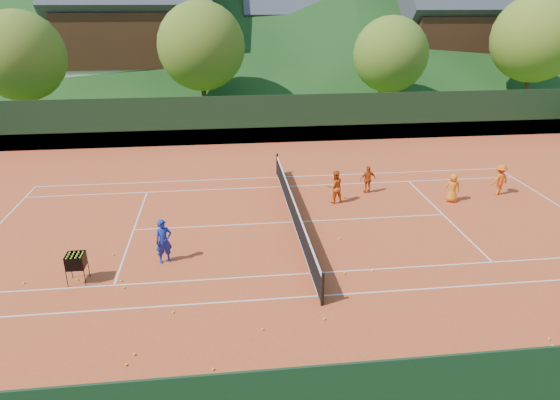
{
  "coord_description": "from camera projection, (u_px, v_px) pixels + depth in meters",
  "views": [
    {
      "loc": [
        -2.73,
        -18.36,
        8.59
      ],
      "look_at": [
        -0.56,
        0.0,
        1.02
      ],
      "focal_mm": 32.0,
      "sensor_mm": 36.0,
      "label": 1
    }
  ],
  "objects": [
    {
      "name": "tennis_ball_18",
      "position": [
        553.0,
        346.0,
        13.14
      ],
      "size": [
        0.07,
        0.07,
        0.07
      ],
      "primitive_type": "sphere",
      "color": "#C9E926",
      "rests_on": "clay_court"
    },
    {
      "name": "chalet_mid",
      "position": [
        305.0,
        35.0,
        50.43
      ],
      "size": [
        12.65,
        8.82,
        11.45
      ],
      "color": "beige",
      "rests_on": "ground"
    },
    {
      "name": "student_c",
      "position": [
        453.0,
        188.0,
        22.21
      ],
      "size": [
        0.75,
        0.61,
        1.32
      ],
      "primitive_type": "imported",
      "rotation": [
        0.0,
        0.0,
        2.81
      ],
      "color": "orange",
      "rests_on": "clay_court"
    },
    {
      "name": "tennis_ball_17",
      "position": [
        213.0,
        369.0,
        12.31
      ],
      "size": [
        0.07,
        0.07,
        0.07
      ],
      "primitive_type": "sphere",
      "color": "#C9E926",
      "rests_on": "clay_court"
    },
    {
      "name": "tennis_ball_6",
      "position": [
        344.0,
        274.0,
        16.55
      ],
      "size": [
        0.07,
        0.07,
        0.07
      ],
      "primitive_type": "sphere",
      "color": "#C9E926",
      "rests_on": "clay_court"
    },
    {
      "name": "chalet_left",
      "position": [
        137.0,
        32.0,
        44.77
      ],
      "size": [
        13.8,
        9.93,
        12.92
      ],
      "color": "beige",
      "rests_on": "ground"
    },
    {
      "name": "student_d",
      "position": [
        500.0,
        180.0,
        22.99
      ],
      "size": [
        1.06,
        0.78,
        1.46
      ],
      "primitive_type": "imported",
      "rotation": [
        0.0,
        0.0,
        3.42
      ],
      "color": "orange",
      "rests_on": "clay_court"
    },
    {
      "name": "tennis_ball_11",
      "position": [
        113.0,
        254.0,
        17.78
      ],
      "size": [
        0.07,
        0.07,
        0.07
      ],
      "primitive_type": "sphere",
      "color": "#C9E926",
      "rests_on": "clay_court"
    },
    {
      "name": "court_lines",
      "position": [
        294.0,
        222.0,
        20.42
      ],
      "size": [
        23.83,
        11.03,
        0.0
      ],
      "color": "silver",
      "rests_on": "clay_court"
    },
    {
      "name": "student_a",
      "position": [
        335.0,
        187.0,
        22.08
      ],
      "size": [
        0.83,
        0.7,
        1.5
      ],
      "primitive_type": "imported",
      "rotation": [
        0.0,
        0.0,
        3.34
      ],
      "color": "#DD5813",
      "rests_on": "clay_court"
    },
    {
      "name": "tennis_ball_3",
      "position": [
        324.0,
        319.0,
        14.23
      ],
      "size": [
        0.07,
        0.07,
        0.07
      ],
      "primitive_type": "sphere",
      "color": "#C9E926",
      "rests_on": "clay_court"
    },
    {
      "name": "tennis_ball_1",
      "position": [
        313.0,
        255.0,
        17.77
      ],
      "size": [
        0.07,
        0.07,
        0.07
      ],
      "primitive_type": "sphere",
      "color": "#C9E926",
      "rests_on": "clay_court"
    },
    {
      "name": "tennis_ball_14",
      "position": [
        173.0,
        312.0,
        14.53
      ],
      "size": [
        0.07,
        0.07,
        0.07
      ],
      "primitive_type": "sphere",
      "color": "#C9E926",
      "rests_on": "clay_court"
    },
    {
      "name": "tree_a",
      "position": [
        20.0,
        56.0,
        33.39
      ],
      "size": [
        6.0,
        6.0,
        7.88
      ],
      "color": "#41281A",
      "rests_on": "ground"
    },
    {
      "name": "tennis_ball_0",
      "position": [
        549.0,
        339.0,
        13.4
      ],
      "size": [
        0.07,
        0.07,
        0.07
      ],
      "primitive_type": "sphere",
      "color": "#C9E926",
      "rests_on": "clay_court"
    },
    {
      "name": "tree_b",
      "position": [
        201.0,
        46.0,
        36.41
      ],
      "size": [
        6.4,
        6.4,
        8.4
      ],
      "color": "#3E2818",
      "rests_on": "ground"
    },
    {
      "name": "chalet_right",
      "position": [
        455.0,
        33.0,
        48.17
      ],
      "size": [
        11.5,
        8.82,
        11.91
      ],
      "color": "beige",
      "rests_on": "ground"
    },
    {
      "name": "tennis_ball_4",
      "position": [
        134.0,
        354.0,
        12.82
      ],
      "size": [
        0.07,
        0.07,
        0.07
      ],
      "primitive_type": "sphere",
      "color": "#C9E926",
      "rests_on": "clay_court"
    },
    {
      "name": "tree_c",
      "position": [
        390.0,
        55.0,
        37.25
      ],
      "size": [
        5.6,
        5.6,
        7.35
      ],
      "color": "#402B19",
      "rests_on": "ground"
    },
    {
      "name": "tennis_ball_12",
      "position": [
        339.0,
        239.0,
        18.91
      ],
      "size": [
        0.07,
        0.07,
        0.07
      ],
      "primitive_type": "sphere",
      "color": "#C9E926",
      "rests_on": "clay_court"
    },
    {
      "name": "tree_d",
      "position": [
        535.0,
        38.0,
        39.1
      ],
      "size": [
        6.8,
        6.8,
        8.93
      ],
      "color": "#3E2718",
      "rests_on": "ground"
    },
    {
      "name": "coach",
      "position": [
        164.0,
        241.0,
        17.07
      ],
      "size": [
        0.68,
        0.57,
        1.59
      ],
      "primitive_type": "imported",
      "rotation": [
        0.0,
        0.0,
        0.4
      ],
      "color": "#18279E",
      "rests_on": "clay_court"
    },
    {
      "name": "tennis_ball_5",
      "position": [
        372.0,
        271.0,
        16.72
      ],
      "size": [
        0.07,
        0.07,
        0.07
      ],
      "primitive_type": "sphere",
      "color": "#C9E926",
      "rests_on": "clay_court"
    },
    {
      "name": "tennis_net",
      "position": [
        294.0,
        211.0,
        20.23
      ],
      "size": [
        0.1,
        12.07,
        1.1
      ],
      "color": "black",
      "rests_on": "clay_court"
    },
    {
      "name": "perimeter_fence",
      "position": [
        294.0,
        194.0,
        19.95
      ],
      "size": [
        40.4,
        24.24,
        3.0
      ],
      "color": "black",
      "rests_on": "clay_court"
    },
    {
      "name": "tennis_ball_9",
      "position": [
        121.0,
        281.0,
        16.14
      ],
      "size": [
        0.07,
        0.07,
        0.07
      ],
      "primitive_type": "sphere",
      "color": "#C9E926",
      "rests_on": "clay_court"
    },
    {
      "name": "student_b",
      "position": [
        368.0,
        179.0,
        23.22
      ],
      "size": [
        0.81,
        0.43,
        1.32
      ],
      "primitive_type": "imported",
      "rotation": [
        0.0,
        0.0,
        3.29
      ],
      "color": "#CB4E12",
      "rests_on": "clay_court"
    },
    {
      "name": "ball_hopper",
      "position": [
        76.0,
        261.0,
        15.86
      ],
      "size": [
        0.57,
        0.57,
        1.0
      ],
      "color": "black",
      "rests_on": "clay_court"
    },
    {
      "name": "tennis_ball_10",
      "position": [
        126.0,
        365.0,
        12.46
      ],
      "size": [
        0.07,
        0.07,
        0.07
      ],
      "primitive_type": "sphere",
      "color": "#C9E926",
      "rests_on": "clay_court"
    },
    {
      "name": "ground",
      "position": [
        294.0,
        222.0,
        20.43
      ],
      "size": [
        400.0,
        400.0,
        0.0
      ],
      "primitive_type": "plane",
      "color": "#31571B",
      "rests_on": "ground"
    },
    {
      "name": "tennis_ball_13",
      "position": [
        24.0,
        283.0,
        16.0
      ],
      "size": [
        0.07,
        0.07,
        0.07
      ],
      "primitive_type": "sphere",
      "color": "#C9E926",
      "rests_on": "clay_court"
    },
    {
      "name": "clay_court",
      "position": [
        294.0,
        222.0,
        20.42
      ],
      "size": [
        40.0,
        24.0,
        0.02
      ],
      "primitive_type": "cube",
      "color": "#C94620",
      "rests_on": "ground"
    },
    {
      "name": "tennis_ball_16",
      "position": [
        78.0,
        280.0,
        16.2
      ],
      "size": [
        0.07,
        0.07,
        0.07
      ],
      "primitive_type": "sphere",
      "color": "#C9E926",
      "rests_on": "clay_court"
    },
    {
      "name": "tennis_ball_15",
      "position": [
        263.0,
        329.0,
        13.78
      ],
      "size": [
        0.07,
        0.07,
        0.07
      ],
      "primitive_type": "sphere",
      "color": "#C9E926",
      "rests_on": "clay_court"
    },
    {
      "name": "tennis_ball_7",
      "position": [
        124.0,
        287.0,
        15.77
      ],
      "size": [
        0.07,
        0.07,
        0.07
      ],
      "primitive_type": "sphere",
      "color": "#C9E926",
      "rests_on": "clay_court"
    }
  ]
}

